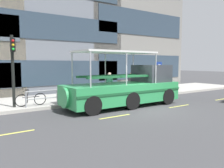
{
  "coord_description": "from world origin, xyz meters",
  "views": [
    {
      "loc": [
        -8.74,
        -9.42,
        2.61
      ],
      "look_at": [
        -0.62,
        2.35,
        1.3
      ],
      "focal_mm": 36.44,
      "sensor_mm": 36.0,
      "label": 1
    }
  ],
  "objects_px": {
    "parking_sign": "(159,72)",
    "traffic_light_pole": "(13,64)",
    "duck_tour_boat": "(130,88)",
    "pedestrian_near_bow": "(131,81)",
    "leaned_bicycle": "(31,99)",
    "pedestrian_mid_left": "(109,82)"
  },
  "relations": [
    {
      "from": "parking_sign",
      "to": "traffic_light_pole",
      "type": "bearing_deg",
      "value": 179.82
    },
    {
      "from": "duck_tour_boat",
      "to": "pedestrian_near_bow",
      "type": "bearing_deg",
      "value": 48.63
    },
    {
      "from": "parking_sign",
      "to": "leaned_bicycle",
      "type": "distance_m",
      "value": 10.43
    },
    {
      "from": "parking_sign",
      "to": "pedestrian_mid_left",
      "type": "relative_size",
      "value": 1.46
    },
    {
      "from": "traffic_light_pole",
      "to": "pedestrian_mid_left",
      "type": "height_order",
      "value": "traffic_light_pole"
    },
    {
      "from": "pedestrian_near_bow",
      "to": "traffic_light_pole",
      "type": "bearing_deg",
      "value": -178.41
    },
    {
      "from": "traffic_light_pole",
      "to": "parking_sign",
      "type": "height_order",
      "value": "traffic_light_pole"
    },
    {
      "from": "pedestrian_near_bow",
      "to": "leaned_bicycle",
      "type": "bearing_deg",
      "value": -177.81
    },
    {
      "from": "parking_sign",
      "to": "leaned_bicycle",
      "type": "bearing_deg",
      "value": -179.89
    },
    {
      "from": "duck_tour_boat",
      "to": "pedestrian_mid_left",
      "type": "height_order",
      "value": "duck_tour_boat"
    },
    {
      "from": "traffic_light_pole",
      "to": "leaned_bicycle",
      "type": "xyz_separation_m",
      "value": [
        0.88,
        -0.06,
        -2.02
      ]
    },
    {
      "from": "leaned_bicycle",
      "to": "pedestrian_near_bow",
      "type": "xyz_separation_m",
      "value": [
        7.65,
        0.29,
        0.66
      ]
    },
    {
      "from": "traffic_light_pole",
      "to": "pedestrian_mid_left",
      "type": "relative_size",
      "value": 2.26
    },
    {
      "from": "traffic_light_pole",
      "to": "pedestrian_near_bow",
      "type": "xyz_separation_m",
      "value": [
        8.53,
        0.24,
        -1.36
      ]
    },
    {
      "from": "pedestrian_near_bow",
      "to": "parking_sign",
      "type": "bearing_deg",
      "value": -5.77
    },
    {
      "from": "traffic_light_pole",
      "to": "pedestrian_mid_left",
      "type": "bearing_deg",
      "value": 6.64
    },
    {
      "from": "pedestrian_near_bow",
      "to": "pedestrian_mid_left",
      "type": "height_order",
      "value": "pedestrian_mid_left"
    },
    {
      "from": "parking_sign",
      "to": "duck_tour_boat",
      "type": "distance_m",
      "value": 5.57
    },
    {
      "from": "leaned_bicycle",
      "to": "pedestrian_mid_left",
      "type": "relative_size",
      "value": 1.0
    },
    {
      "from": "duck_tour_boat",
      "to": "parking_sign",
      "type": "bearing_deg",
      "value": 25.05
    },
    {
      "from": "parking_sign",
      "to": "pedestrian_mid_left",
      "type": "distance_m",
      "value": 4.48
    },
    {
      "from": "leaned_bicycle",
      "to": "pedestrian_mid_left",
      "type": "bearing_deg",
      "value": 8.12
    }
  ]
}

